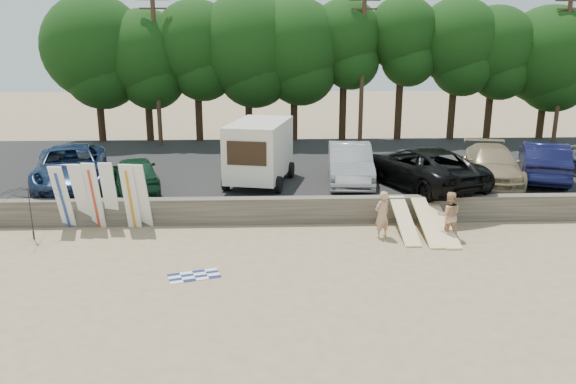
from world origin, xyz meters
name	(u,v)px	position (x,y,z in m)	size (l,w,h in m)	color
ground	(377,250)	(0.00, 0.00, 0.00)	(120.00, 120.00, 0.00)	tan
seawall	(363,209)	(0.00, 3.00, 0.50)	(44.00, 0.50, 1.00)	#6B6356
parking_lot	(338,170)	(0.00, 10.50, 0.35)	(44.00, 14.50, 0.70)	#282828
treeline	(307,47)	(-1.13, 17.59, 6.36)	(33.92, 6.32, 8.88)	#382616
utility_poles	(362,64)	(2.00, 16.00, 5.43)	(25.80, 0.26, 9.00)	#473321
box_trailer	(260,149)	(-3.98, 6.37, 2.23)	(3.19, 4.65, 2.72)	beige
car_0	(71,167)	(-12.01, 6.18, 1.56)	(2.87, 6.22, 1.73)	#152749
car_1	(136,173)	(-9.13, 5.44, 1.43)	(1.73, 4.29, 1.46)	#153923
car_2	(350,164)	(-0.04, 6.31, 1.56)	(1.82, 5.21, 1.72)	#939397
car_3	(421,167)	(2.89, 5.52, 1.57)	(2.90, 6.28, 1.75)	black
car_4	(492,164)	(6.29, 6.40, 1.47)	(2.16, 5.31, 1.54)	tan
car_5	(543,161)	(8.70, 6.59, 1.56)	(1.83, 5.24, 1.73)	#0E1034
surfboard_upright_0	(62,198)	(-11.11, 2.43, 1.25)	(0.50, 0.06, 2.60)	white
surfboard_upright_1	(81,196)	(-10.49, 2.58, 1.26)	(0.50, 0.06, 2.60)	white
surfboard_upright_2	(94,196)	(-10.01, 2.53, 1.28)	(0.50, 0.06, 2.60)	white
surfboard_upright_3	(110,195)	(-9.46, 2.65, 1.27)	(0.50, 0.06, 2.60)	white
surfboard_upright_4	(130,197)	(-8.66, 2.39, 1.27)	(0.50, 0.06, 2.60)	white
surfboard_upright_5	(141,196)	(-8.27, 2.46, 1.26)	(0.50, 0.06, 2.60)	white
surfboard_low_0	(404,220)	(1.26, 1.55, 0.52)	(0.56, 3.00, 0.07)	#FFDDA0
surfboard_low_1	(427,222)	(2.04, 1.34, 0.51)	(0.56, 3.00, 0.07)	#FFDDA0
surfboard_low_2	(442,225)	(2.57, 1.30, 0.40)	(0.56, 3.00, 0.07)	#FFDDA0
beachgoer_a	(382,214)	(0.37, 1.21, 0.85)	(0.62, 0.41, 1.70)	tan
beachgoer_b	(449,215)	(2.68, 1.00, 0.85)	(0.83, 0.65, 1.71)	tan
cooler	(404,223)	(1.44, 2.32, 0.16)	(0.38, 0.30, 0.32)	#268E4C
gear_bag	(381,224)	(0.60, 2.40, 0.11)	(0.30, 0.25, 0.22)	#CC6518
beach_towel	(194,276)	(-5.87, -1.95, 0.01)	(1.50, 1.50, 0.00)	white
beach_umbrella	(32,212)	(-11.87, 1.50, 0.99)	(2.16, 2.20, 1.98)	black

